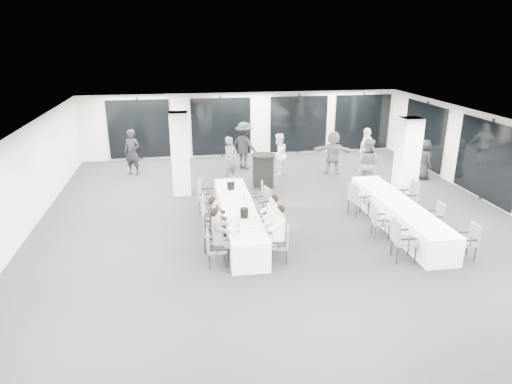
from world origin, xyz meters
TOP-DOWN VIEW (x-y plane):
  - room at (0.89, 1.11)m, footprint 14.04×16.04m
  - column_left at (-2.80, 3.20)m, footprint 0.60×0.60m
  - column_right at (4.20, 1.00)m, footprint 0.60×0.60m
  - banquet_table_main at (-1.29, -0.23)m, footprint 0.90×5.00m
  - banquet_table_side at (3.19, -0.71)m, footprint 0.90×5.00m
  - cocktail_table at (0.07, 3.43)m, footprint 0.86×0.86m
  - chair_main_left_near at (-2.12, -2.13)m, footprint 0.44×0.50m
  - chair_main_left_second at (-2.13, -1.32)m, footprint 0.59×0.64m
  - chair_main_left_mid at (-2.12, -0.50)m, footprint 0.46×0.51m
  - chair_main_left_fourth at (-2.11, 0.35)m, footprint 0.51×0.54m
  - chair_main_left_far at (-2.13, 1.34)m, footprint 0.58×0.63m
  - chair_main_right_near at (-0.47, -2.18)m, footprint 0.54×0.56m
  - chair_main_right_second at (-0.46, -1.42)m, footprint 0.54×0.58m
  - chair_main_right_mid at (-0.46, -0.55)m, footprint 0.53×0.57m
  - chair_main_right_fourth at (-0.46, 0.52)m, footprint 0.57×0.60m
  - chair_main_right_far at (-0.46, 1.36)m, footprint 0.51×0.55m
  - chair_side_left_near at (2.35, -2.58)m, footprint 0.57×0.62m
  - chair_side_left_mid at (2.37, -1.25)m, footprint 0.51×0.54m
  - chair_side_left_far at (2.36, 0.32)m, footprint 0.61×0.64m
  - chair_side_right_near at (4.02, -2.76)m, footprint 0.50×0.54m
  - chair_side_right_mid at (4.02, -1.26)m, footprint 0.47×0.52m
  - chair_side_right_far at (4.03, 0.27)m, footprint 0.52×0.58m
  - seated_guest_a at (-1.96, -2.13)m, footprint 0.50×0.38m
  - seated_guest_b at (-1.96, -1.33)m, footprint 0.50×0.38m
  - seated_guest_c at (-0.62, -2.16)m, footprint 0.50×0.38m
  - seated_guest_d at (-0.62, -1.43)m, footprint 0.50×0.38m
  - standing_guest_a at (-1.00, 4.25)m, footprint 0.90×0.88m
  - standing_guest_b at (0.91, 4.80)m, footprint 1.04×0.94m
  - standing_guest_c at (-0.27, 5.89)m, footprint 1.50×1.46m
  - standing_guest_d at (4.39, 4.63)m, footprint 1.34×1.24m
  - standing_guest_e at (6.20, 3.43)m, footprint 0.57×0.86m
  - standing_guest_f at (3.03, 4.62)m, footprint 1.89×1.31m
  - standing_guest_g at (-4.64, 5.78)m, footprint 0.89×0.82m
  - standing_guest_h at (3.64, 2.73)m, footprint 1.13×1.11m
  - ice_bucket_near at (-1.24, -1.09)m, footprint 0.22×0.22m
  - ice_bucket_far at (-1.33, 1.19)m, footprint 0.23×0.23m
  - water_bottle_a at (-1.52, -2.11)m, footprint 0.07×0.07m
  - water_bottle_b at (-1.09, 0.07)m, footprint 0.07×0.07m
  - water_bottle_c at (-1.21, 1.56)m, footprint 0.07×0.07m
  - plate_a at (-1.48, -1.62)m, footprint 0.20×0.20m
  - plate_b at (-1.09, -1.86)m, footprint 0.18×0.18m
  - plate_c at (-1.21, -0.83)m, footprint 0.21×0.21m
  - wine_glass at (-1.00, -2.30)m, footprint 0.08×0.08m

SIDE VIEW (x-z plane):
  - banquet_table_main at x=-1.29m, z-range 0.00..0.75m
  - banquet_table_side at x=3.19m, z-range 0.00..0.75m
  - chair_main_left_fourth at x=-2.11m, z-range 0.06..0.92m
  - chair_side_left_mid at x=2.37m, z-range 0.06..0.94m
  - chair_main_left_near at x=-2.12m, z-range 0.06..0.94m
  - chair_main_right_near at x=-0.47m, z-range 0.06..0.94m
  - chair_main_right_far at x=-0.46m, z-range 0.06..0.94m
  - chair_side_right_mid at x=4.02m, z-range 0.06..0.94m
  - chair_main_left_mid at x=-2.12m, z-range 0.06..0.94m
  - chair_side_right_near at x=4.02m, z-range 0.06..0.97m
  - chair_main_right_mid at x=-0.46m, z-range 0.06..0.97m
  - chair_main_right_second at x=-0.46m, z-range 0.07..1.01m
  - chair_main_right_fourth at x=-0.46m, z-range 0.07..1.02m
  - chair_side_right_far at x=4.03m, z-range 0.07..1.06m
  - chair_side_left_far at x=2.36m, z-range 0.07..1.09m
  - chair_main_left_far at x=-2.13m, z-range 0.07..1.10m
  - chair_side_left_near at x=2.35m, z-range 0.07..1.10m
  - chair_main_left_second at x=-2.13m, z-range 0.07..1.11m
  - cocktail_table at x=0.07m, z-range 0.01..1.20m
  - plate_a at x=-1.48m, z-range 0.75..0.78m
  - plate_b at x=-1.09m, z-range 0.75..0.78m
  - plate_c at x=-1.21m, z-range 0.75..0.78m
  - seated_guest_a at x=-1.96m, z-range 0.09..1.53m
  - seated_guest_b at x=-1.96m, z-range 0.09..1.53m
  - seated_guest_c at x=-0.62m, z-range 0.09..1.53m
  - seated_guest_d at x=-0.62m, z-range 0.09..1.53m
  - standing_guest_e at x=6.20m, z-range 0.00..1.70m
  - water_bottle_b at x=-1.09m, z-range 0.75..0.96m
  - water_bottle_a at x=-1.52m, z-range 0.75..0.96m
  - water_bottle_c at x=-1.21m, z-range 0.75..0.98m
  - ice_bucket_near at x=-1.24m, z-range 0.75..1.00m
  - ice_bucket_far at x=-1.33m, z-range 0.75..1.01m
  - wine_glass at x=-1.00m, z-range 0.80..1.01m
  - standing_guest_b at x=0.91m, z-range 0.00..1.85m
  - standing_guest_a at x=-1.00m, z-range 0.00..1.92m
  - standing_guest_f at x=3.03m, z-range 0.00..1.92m
  - standing_guest_g at x=-4.64m, z-range 0.00..1.99m
  - standing_guest_d at x=4.39m, z-range 0.00..2.01m
  - standing_guest_h at x=3.64m, z-range 0.00..2.04m
  - standing_guest_c at x=-0.27m, z-range 0.00..2.15m
  - room at x=0.89m, z-range -0.03..2.81m
  - column_left at x=-2.80m, z-range 0.00..2.80m
  - column_right at x=4.20m, z-range 0.00..2.80m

